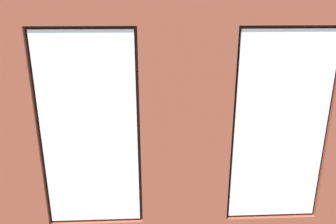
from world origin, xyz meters
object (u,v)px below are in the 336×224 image
object	(u,v)px
couch_by_window	(128,214)
potted_plant_foreground_right	(73,98)
candle_jar	(150,132)
media_console	(44,140)
potted_plant_corner_near_left	(258,105)
cup_ceramic	(159,134)
potted_plant_mid_room_small	(201,126)
tv_flatscreen	(40,112)
table_plant_small	(138,132)
remote_black	(176,133)
potted_plant_by_left_couch	(254,131)
coffee_table	(159,139)
papasan_chair	(130,112)
couch_left	(299,161)
remote_silver	(164,138)

from	to	relation	value
couch_by_window	potted_plant_foreground_right	world-z (taller)	potted_plant_foreground_right
candle_jar	media_console	world-z (taller)	media_console
potted_plant_corner_near_left	candle_jar	bearing A→B (deg)	32.38
cup_ceramic	potted_plant_mid_room_small	world-z (taller)	cup_ceramic
tv_flatscreen	table_plant_small	bearing A→B (deg)	169.63
tv_flatscreen	couch_by_window	bearing A→B (deg)	126.23
remote_black	potted_plant_by_left_couch	distance (m)	1.75
table_plant_small	media_console	size ratio (longest dim) A/B	0.20
media_console	potted_plant_mid_room_small	world-z (taller)	media_console
potted_plant_mid_room_small	potted_plant_corner_near_left	size ratio (longest dim) A/B	0.65
coffee_table	cup_ceramic	distance (m)	0.10
potted_plant_mid_room_small	potted_plant_corner_near_left	bearing A→B (deg)	-147.18
papasan_chair	potted_plant_foreground_right	world-z (taller)	potted_plant_foreground_right
table_plant_small	potted_plant_by_left_couch	world-z (taller)	table_plant_small
coffee_table	couch_left	bearing A→B (deg)	157.97
remote_silver	tv_flatscreen	xyz separation A→B (m)	(2.49, -0.36, 0.47)
table_plant_small	remote_silver	xyz separation A→B (m)	(-0.50, 0.00, -0.13)
cup_ceramic	potted_plant_foreground_right	size ratio (longest dim) A/B	0.07
couch_left	table_plant_small	xyz separation A→B (m)	(2.90, -0.89, 0.25)
potted_plant_by_left_couch	candle_jar	bearing A→B (deg)	8.11
cup_ceramic	remote_silver	distance (m)	0.16
papasan_chair	remote_black	bearing A→B (deg)	126.24
remote_silver	potted_plant_by_left_couch	bearing A→B (deg)	-44.29
couch_by_window	tv_flatscreen	size ratio (longest dim) A/B	2.20
coffee_table	papasan_chair	world-z (taller)	papasan_chair
remote_black	table_plant_small	bearing A→B (deg)	-157.82
potted_plant_by_left_couch	potted_plant_foreground_right	world-z (taller)	potted_plant_foreground_right
remote_black	coffee_table	bearing A→B (deg)	-155.65
table_plant_small	potted_plant_foreground_right	distance (m)	2.59
potted_plant_foreground_right	potted_plant_corner_near_left	bearing A→B (deg)	-179.32
coffee_table	potted_plant_mid_room_small	size ratio (longest dim) A/B	2.73
couch_left	coffee_table	xyz separation A→B (m)	(2.49, -1.01, 0.06)
couch_by_window	remote_silver	world-z (taller)	couch_by_window
potted_plant_mid_room_small	tv_flatscreen	bearing A→B (deg)	9.56
remote_black	potted_plant_foreground_right	distance (m)	3.01
coffee_table	potted_plant_corner_near_left	distance (m)	3.25
table_plant_small	potted_plant_corner_near_left	world-z (taller)	potted_plant_corner_near_left
candle_jar	potted_plant_mid_room_small	distance (m)	1.36
remote_silver	couch_by_window	bearing A→B (deg)	-163.38
potted_plant_by_left_couch	coffee_table	bearing A→B (deg)	11.42
candle_jar	table_plant_small	world-z (taller)	table_plant_small
couch_left	cup_ceramic	distance (m)	2.70
cup_ceramic	potted_plant_foreground_right	bearing A→B (deg)	-41.04
coffee_table	candle_jar	world-z (taller)	candle_jar
coffee_table	papasan_chair	xyz separation A→B (m)	(0.67, -1.56, 0.05)
couch_left	tv_flatscreen	size ratio (longest dim) A/B	2.23
candle_jar	potted_plant_by_left_couch	distance (m)	2.29
couch_by_window	potted_plant_foreground_right	size ratio (longest dim) A/B	1.52
potted_plant_foreground_right	candle_jar	bearing A→B (deg)	138.20
couch_by_window	papasan_chair	bearing A→B (deg)	-86.92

